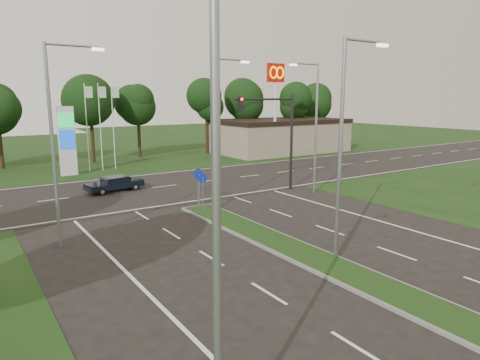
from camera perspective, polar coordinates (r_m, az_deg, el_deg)
ground at (r=14.95m, az=27.85°, el=-17.00°), size 160.00×160.00×0.00m
verge_far at (r=62.47m, az=-22.47°, el=3.91°), size 160.00×50.00×0.02m
cross_road at (r=32.94m, az=-11.61°, el=-1.05°), size 160.00×12.00×0.02m
median_kerb at (r=16.92m, az=15.68°, el=-12.58°), size 2.00×26.00×0.12m
commercial_building at (r=54.19m, az=5.35°, el=5.88°), size 16.00×9.00×4.00m
streetlight_median_near at (r=17.72m, az=13.73°, el=5.38°), size 2.53×0.22×9.00m
streetlight_median_far at (r=25.55m, az=-3.08°, el=7.27°), size 2.53×0.22×9.00m
streetlight_left_near at (r=7.17m, az=-1.80°, el=-2.02°), size 2.53×0.22×9.00m
streetlight_left_far at (r=20.34m, az=-23.24°, el=5.49°), size 2.53×0.22×9.00m
streetlight_right_far at (r=30.27m, az=9.85°, el=7.69°), size 2.53×0.22×9.00m
traffic_signal at (r=30.74m, az=5.04°, el=7.06°), size 5.10×0.42×7.00m
median_signs at (r=25.84m, az=-5.36°, el=-0.25°), size 1.16×1.76×2.38m
gas_pylon at (r=39.99m, az=-21.81°, el=5.11°), size 5.80×1.26×8.00m
mcdonalds_sign at (r=48.36m, az=4.77°, el=12.39°), size 2.20×0.47×10.40m
treeline_far at (r=47.44m, az=-19.25°, el=10.47°), size 6.00×6.00×9.90m
navy_sedan at (r=32.27m, az=-16.37°, el=-0.46°), size 4.12×2.11×1.08m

